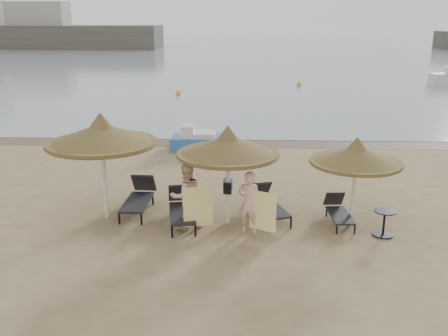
# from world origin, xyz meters

# --- Properties ---
(ground) EXTENTS (160.00, 160.00, 0.00)m
(ground) POSITION_xyz_m (0.00, 0.00, 0.00)
(ground) COLOR #937D55
(ground) RESTS_ON ground
(sea) EXTENTS (200.00, 140.00, 0.03)m
(sea) POSITION_xyz_m (0.00, 80.00, 0.01)
(sea) COLOR slate
(sea) RESTS_ON ground
(wet_sand_strip) EXTENTS (200.00, 1.60, 0.01)m
(wet_sand_strip) POSITION_xyz_m (0.00, 9.40, 0.00)
(wet_sand_strip) COLOR brown
(wet_sand_strip) RESTS_ON ground
(far_shore) EXTENTS (150.00, 54.80, 12.00)m
(far_shore) POSITION_xyz_m (-25.10, 77.82, 2.91)
(far_shore) COLOR #565043
(far_shore) RESTS_ON ground
(palapa_left) EXTENTS (3.10, 3.10, 3.07)m
(palapa_left) POSITION_xyz_m (-3.41, 0.48, 2.45)
(palapa_left) COLOR silver
(palapa_left) RESTS_ON ground
(palapa_center) EXTENTS (2.82, 2.82, 2.80)m
(palapa_center) POSITION_xyz_m (0.08, 0.22, 2.23)
(palapa_center) COLOR silver
(palapa_center) RESTS_ON ground
(palapa_right) EXTENTS (2.52, 2.52, 2.50)m
(palapa_right) POSITION_xyz_m (3.54, 0.31, 1.99)
(palapa_right) COLOR silver
(palapa_right) RESTS_ON ground
(lounger_far_left) EXTENTS (0.74, 2.10, 0.93)m
(lounger_far_left) POSITION_xyz_m (-2.60, 1.09, 0.42)
(lounger_far_left) COLOR black
(lounger_far_left) RESTS_ON ground
(lounger_near_left) EXTENTS (1.02, 2.12, 0.91)m
(lounger_near_left) POSITION_xyz_m (-1.22, 0.30, 0.41)
(lounger_near_left) COLOR black
(lounger_near_left) RESTS_ON ground
(lounger_near_right) EXTENTS (1.24, 2.03, 0.86)m
(lounger_near_right) POSITION_xyz_m (1.21, 0.80, 0.39)
(lounger_near_right) COLOR black
(lounger_near_right) RESTS_ON ground
(lounger_far_right) EXTENTS (0.65, 1.65, 0.72)m
(lounger_far_right) POSITION_xyz_m (3.20, 0.46, 0.32)
(lounger_far_right) COLOR black
(lounger_far_right) RESTS_ON ground
(side_table) EXTENTS (0.58, 0.58, 0.70)m
(side_table) POSITION_xyz_m (4.24, -0.44, 0.33)
(side_table) COLOR black
(side_table) RESTS_ON ground
(person_left) EXTENTS (1.17, 1.00, 2.15)m
(person_left) POSITION_xyz_m (-1.02, -0.17, 1.07)
(person_left) COLOR beige
(person_left) RESTS_ON ground
(person_right) EXTENTS (1.06, 0.84, 2.03)m
(person_right) POSITION_xyz_m (0.68, -0.47, 1.01)
(person_right) COLOR beige
(person_right) RESTS_ON ground
(towel_left) EXTENTS (0.76, 0.25, 1.11)m
(towel_left) POSITION_xyz_m (-0.67, -0.52, 0.76)
(towel_left) COLOR yellow
(towel_left) RESTS_ON ground
(towel_right) EXTENTS (0.69, 0.37, 1.07)m
(towel_right) POSITION_xyz_m (1.03, -0.72, 0.74)
(towel_right) COLOR yellow
(towel_right) RESTS_ON ground
(bag_patterned) EXTENTS (0.27, 0.09, 0.33)m
(bag_patterned) POSITION_xyz_m (0.08, 0.40, 1.10)
(bag_patterned) COLOR silver
(bag_patterned) RESTS_ON ground
(bag_dark) EXTENTS (0.23, 0.11, 0.32)m
(bag_dark) POSITION_xyz_m (0.08, 0.06, 1.07)
(bag_dark) COLOR black
(bag_dark) RESTS_ON ground
(pedal_boat) EXTENTS (2.33, 1.39, 1.08)m
(pedal_boat) POSITION_xyz_m (-1.53, 8.26, 0.40)
(pedal_boat) COLOR #2D61AC
(pedal_boat) RESTS_ON ground
(buoy_left) EXTENTS (0.41, 0.41, 0.41)m
(buoy_left) POSITION_xyz_m (-4.42, 23.70, 0.20)
(buoy_left) COLOR gold
(buoy_left) RESTS_ON ground
(buoy_mid) EXTENTS (0.39, 0.39, 0.39)m
(buoy_mid) POSITION_xyz_m (4.97, 29.22, 0.20)
(buoy_mid) COLOR gold
(buoy_mid) RESTS_ON ground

